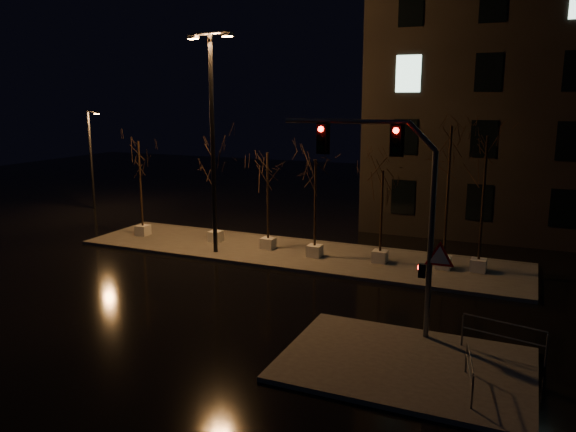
% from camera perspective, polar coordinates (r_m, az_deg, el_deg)
% --- Properties ---
extents(ground, '(90.00, 90.00, 0.00)m').
position_cam_1_polar(ground, '(22.47, -5.44, -7.79)').
color(ground, black).
rests_on(ground, ground).
extents(median, '(22.00, 5.00, 0.15)m').
position_cam_1_polar(median, '(27.59, 0.60, -3.82)').
color(median, '#47453F').
rests_on(median, ground).
extents(sidewalk_corner, '(7.00, 5.00, 0.15)m').
position_cam_1_polar(sidewalk_corner, '(16.96, 11.82, -14.52)').
color(sidewalk_corner, '#47453F').
rests_on(sidewalk_corner, ground).
extents(tree_0, '(1.80, 1.80, 5.28)m').
position_cam_1_polar(tree_0, '(31.22, -14.87, 5.27)').
color(tree_0, silver).
rests_on(tree_0, median).
extents(tree_1, '(1.80, 1.80, 4.90)m').
position_cam_1_polar(tree_1, '(29.13, -7.53, 4.54)').
color(tree_1, silver).
rests_on(tree_1, median).
extents(tree_2, '(1.80, 1.80, 4.93)m').
position_cam_1_polar(tree_2, '(27.46, -2.09, 4.24)').
color(tree_2, silver).
rests_on(tree_2, median).
extents(tree_3, '(1.80, 1.80, 4.75)m').
position_cam_1_polar(tree_3, '(26.07, 2.80, 3.53)').
color(tree_3, silver).
rests_on(tree_3, median).
extents(tree_4, '(1.80, 1.80, 4.35)m').
position_cam_1_polar(tree_4, '(25.49, 9.55, 2.49)').
color(tree_4, silver).
rests_on(tree_4, median).
extents(tree_5, '(1.80, 1.80, 6.43)m').
position_cam_1_polar(tree_5, '(24.93, 16.09, 5.62)').
color(tree_5, silver).
rests_on(tree_5, median).
extents(tree_6, '(1.80, 1.80, 6.03)m').
position_cam_1_polar(tree_6, '(25.00, 19.42, 4.73)').
color(tree_6, silver).
rests_on(tree_6, median).
extents(traffic_signal_mast, '(5.54, 0.39, 6.76)m').
position_cam_1_polar(traffic_signal_mast, '(17.56, 10.97, 1.98)').
color(traffic_signal_mast, '#515458').
rests_on(traffic_signal_mast, sidewalk_corner).
extents(streetlight_main, '(2.58, 0.72, 10.33)m').
position_cam_1_polar(streetlight_main, '(26.87, -7.70, 8.72)').
color(streetlight_main, black).
rests_on(streetlight_main, median).
extents(streetlight_far, '(1.30, 0.51, 6.71)m').
position_cam_1_polar(streetlight_far, '(40.70, -19.32, 5.80)').
color(streetlight_far, black).
rests_on(streetlight_far, ground).
extents(guard_rail_a, '(2.38, 0.55, 1.05)m').
position_cam_1_polar(guard_rail_a, '(17.81, 21.02, -11.09)').
color(guard_rail_a, '#515458').
rests_on(guard_rail_a, sidewalk_corner).
extents(guard_rail_b, '(0.39, 1.93, 0.93)m').
position_cam_1_polar(guard_rail_b, '(15.66, 17.97, -14.46)').
color(guard_rail_b, '#515458').
rests_on(guard_rail_b, sidewalk_corner).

